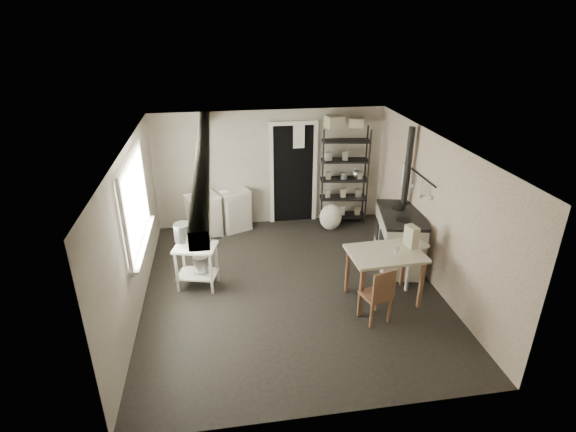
{
  "coord_description": "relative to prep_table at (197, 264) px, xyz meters",
  "views": [
    {
      "loc": [
        -0.98,
        -5.91,
        3.95
      ],
      "look_at": [
        0.0,
        0.3,
        1.1
      ],
      "focal_mm": 28.0,
      "sensor_mm": 36.0,
      "label": 1
    }
  ],
  "objects": [
    {
      "name": "work_table",
      "position": [
        2.74,
        -0.79,
        -0.02
      ],
      "size": [
        1.09,
        0.79,
        0.81
      ],
      "primitive_type": null,
      "rotation": [
        0.0,
        0.0,
        0.05
      ],
      "color": "beige",
      "rests_on": "ground"
    },
    {
      "name": "window",
      "position": [
        -0.78,
        -0.06,
        1.1
      ],
      "size": [
        0.12,
        1.76,
        1.28
      ],
      "primitive_type": null,
      "color": "white",
      "rests_on": "wall_left"
    },
    {
      "name": "stockpot",
      "position": [
        -0.17,
        0.05,
        0.54
      ],
      "size": [
        0.34,
        0.34,
        0.28
      ],
      "primitive_type": "cylinder",
      "rotation": [
        0.0,
        0.0,
        -0.4
      ],
      "color": "silver",
      "rests_on": "prep_table"
    },
    {
      "name": "floor",
      "position": [
        1.44,
        -0.26,
        -0.4
      ],
      "size": [
        5.0,
        5.0,
        0.0
      ],
      "primitive_type": "plane",
      "color": "black",
      "rests_on": "ground"
    },
    {
      "name": "prep_table",
      "position": [
        0.0,
        0.0,
        0.0
      ],
      "size": [
        0.72,
        0.59,
        0.71
      ],
      "primitive_type": null,
      "rotation": [
        0.0,
        0.0,
        -0.25
      ],
      "color": "white",
      "rests_on": "ground"
    },
    {
      "name": "wall_right",
      "position": [
        3.69,
        -0.26,
        0.75
      ],
      "size": [
        0.02,
        5.0,
        2.3
      ],
      "primitive_type": "cube",
      "color": "#B2A998",
      "rests_on": "ground"
    },
    {
      "name": "wallpaper_panel",
      "position": [
        3.68,
        -0.26,
        0.75
      ],
      "size": [
        0.01,
        5.0,
        2.3
      ],
      "primitive_type": null,
      "color": "beige",
      "rests_on": "wall_right"
    },
    {
      "name": "chair",
      "position": [
        2.46,
        -1.23,
        0.08
      ],
      "size": [
        0.44,
        0.45,
        0.86
      ],
      "primitive_type": null,
      "rotation": [
        0.0,
        0.0,
        0.28
      ],
      "color": "brown",
      "rests_on": "ground"
    },
    {
      "name": "saucepan",
      "position": [
        0.17,
        -0.04,
        0.45
      ],
      "size": [
        0.17,
        0.17,
        0.1
      ],
      "primitive_type": "cylinder",
      "rotation": [
        0.0,
        0.0,
        -0.01
      ],
      "color": "silver",
      "rests_on": "prep_table"
    },
    {
      "name": "bucket",
      "position": [
        0.05,
        0.03,
        -0.02
      ],
      "size": [
        0.28,
        0.28,
        0.25
      ],
      "primitive_type": "cylinder",
      "rotation": [
        0.0,
        0.0,
        -0.27
      ],
      "color": "silver",
      "rests_on": "prep_table"
    },
    {
      "name": "storage_box_b",
      "position": [
        3.08,
        2.04,
        1.59
      ],
      "size": [
        0.33,
        0.32,
        0.18
      ],
      "primitive_type": "cube",
      "rotation": [
        0.0,
        0.0,
        -0.28
      ],
      "color": "beige",
      "rests_on": "shelf_rack"
    },
    {
      "name": "ceiling_beam",
      "position": [
        0.24,
        -0.26,
        1.8
      ],
      "size": [
        0.18,
        5.0,
        0.18
      ],
      "primitive_type": null,
      "color": "white",
      "rests_on": "ceiling"
    },
    {
      "name": "utensil_rail",
      "position": [
        3.63,
        0.34,
        1.15
      ],
      "size": [
        0.06,
        1.2,
        0.44
      ],
      "primitive_type": null,
      "color": "silver",
      "rests_on": "wall_right"
    },
    {
      "name": "floor_crock",
      "position": [
        2.92,
        -0.37,
        -0.33
      ],
      "size": [
        0.13,
        0.13,
        0.14
      ],
      "primitive_type": "cylinder",
      "rotation": [
        0.0,
        0.0,
        -0.11
      ],
      "color": "white",
      "rests_on": "ground"
    },
    {
      "name": "base_cabinets",
      "position": [
        0.37,
        1.92,
        0.06
      ],
      "size": [
        1.35,
        0.95,
        0.82
      ],
      "primitive_type": null,
      "rotation": [
        0.0,
        0.0,
        0.38
      ],
      "color": "beige",
      "rests_on": "ground"
    },
    {
      "name": "side_ledge",
      "position": [
        3.18,
        -0.64,
        0.03
      ],
      "size": [
        0.59,
        0.44,
        0.8
      ],
      "primitive_type": null,
      "rotation": [
        0.0,
        0.0,
        0.34
      ],
      "color": "white",
      "rests_on": "ground"
    },
    {
      "name": "shelf_jar",
      "position": [
        2.54,
        2.07,
        0.97
      ],
      "size": [
        0.1,
        0.1,
        0.2
      ],
      "primitive_type": "imported",
      "rotation": [
        0.0,
        0.0,
        0.07
      ],
      "color": "white",
      "rests_on": "shelf_rack"
    },
    {
      "name": "doorway",
      "position": [
        1.89,
        2.21,
        0.6
      ],
      "size": [
        0.96,
        0.1,
        2.08
      ],
      "primitive_type": null,
      "color": "white",
      "rests_on": "ground"
    },
    {
      "name": "shelf_rack",
      "position": [
        2.89,
        2.05,
        0.55
      ],
      "size": [
        0.97,
        0.49,
        1.96
      ],
      "primitive_type": null,
      "rotation": [
        0.0,
        0.0,
        -0.14
      ],
      "color": "black",
      "rests_on": "ground"
    },
    {
      "name": "stove",
      "position": [
        3.36,
        0.18,
        0.04
      ],
      "size": [
        0.9,
        1.31,
        0.95
      ],
      "primitive_type": null,
      "rotation": [
        0.0,
        0.0,
        -0.21
      ],
      "color": "beige",
      "rests_on": "ground"
    },
    {
      "name": "counter_cup",
      "position": [
        0.08,
        1.84,
        0.56
      ],
      "size": [
        0.13,
        0.13,
        0.09
      ],
      "primitive_type": "imported",
      "rotation": [
        0.0,
        0.0,
        -0.21
      ],
      "color": "white",
      "rests_on": "base_cabinets"
    },
    {
      "name": "stovepipe",
      "position": [
        3.55,
        0.59,
        1.19
      ],
      "size": [
        0.13,
        0.13,
        1.56
      ],
      "primitive_type": null,
      "rotation": [
        0.0,
        0.0,
        -0.08
      ],
      "color": "black",
      "rests_on": "stove"
    },
    {
      "name": "table_cup",
      "position": [
        2.88,
        -0.85,
        0.4
      ],
      "size": [
        0.09,
        0.09,
        0.08
      ],
      "primitive_type": "imported",
      "rotation": [
        0.0,
        0.0,
        0.05
      ],
      "color": "white",
      "rests_on": "work_table"
    },
    {
      "name": "flour_sack",
      "position": [
        2.55,
        1.68,
        -0.16
      ],
      "size": [
        0.53,
        0.49,
        0.53
      ],
      "primitive_type": "ellipsoid",
      "rotation": [
        0.0,
        0.0,
        -0.3
      ],
      "color": "white",
      "rests_on": "ground"
    },
    {
      "name": "ceiling",
      "position": [
        1.44,
        -0.26,
        1.9
      ],
      "size": [
        5.0,
        5.0,
        0.0
      ],
      "primitive_type": "plane",
      "rotation": [
        3.14,
        0.0,
        0.0
      ],
      "color": "silver",
      "rests_on": "wall_back"
    },
    {
      "name": "mixing_bowl",
      "position": [
        0.5,
        1.83,
        0.55
      ],
      "size": [
        0.32,
        0.32,
        0.07
      ],
      "primitive_type": "imported",
      "rotation": [
        0.0,
        0.0,
        0.14
      ],
      "color": "white",
      "rests_on": "base_cabinets"
    },
    {
      "name": "wall_back",
      "position": [
        1.44,
        2.24,
        0.75
      ],
      "size": [
        4.5,
        0.02,
        2.3
      ],
      "primitive_type": "cube",
      "color": "#B2A998",
      "rests_on": "ground"
    },
    {
      "name": "wall_front",
      "position": [
        1.44,
        -2.76,
        0.75
      ],
      "size": [
        4.5,
        0.02,
        2.3
      ],
      "primitive_type": "cube",
      "color": "#B2A998",
      "rests_on": "ground"
    },
    {
      "name": "storage_box_a",
      "position": [
        2.65,
        2.06,
        1.61
      ],
      "size": [
        0.36,
        0.33,
        0.22
      ],
      "primitive_type": "cube",
      "rotation": [
        0.0,
        0.0,
        0.16
      ],
      "color": "beige",
      "rests_on": "shelf_rack"
    },
    {
      "name": "wall_left",
      "position": [
        -0.81,
        -0.26,
        0.75
      ],
      "size": [
        0.02,
        5.0,
        2.3
      ],
      "primitive_type": "cube",
      "color": "#B2A998",
      "rests_on": "ground"
    },
    {
      "name": "oats_box",
      "position": [
        3.16,
        -0.66,
        0.61
      ],
      "size": [
        0.17,
        0.24,
        0.32
      ],
      "primitive_type": "cube",
      "rotation": [
        0.0,
        0.0,
        0.21
      ],
      "color": "beige",
      "rests_on": "side_ledge"
    }
  ]
}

